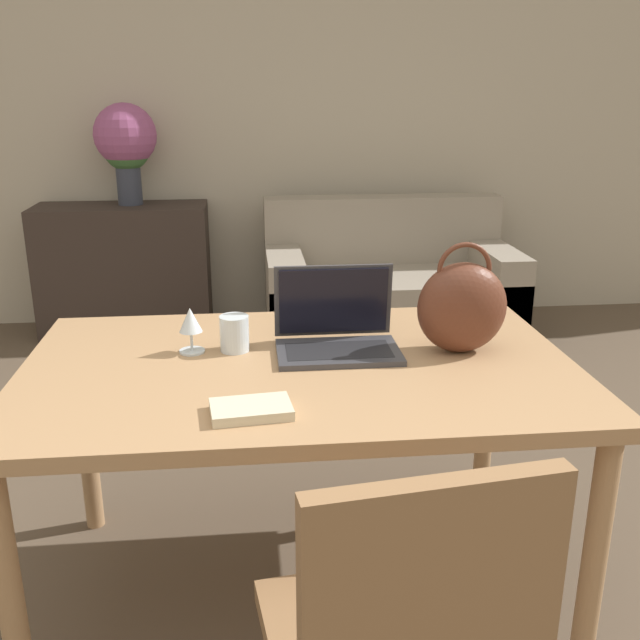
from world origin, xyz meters
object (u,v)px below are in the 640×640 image
(handbag, at_px, (462,307))
(wine_glass, at_px, (191,323))
(couch, at_px, (388,292))
(flower_vase, at_px, (126,142))
(laptop, at_px, (336,327))
(drinking_glass, at_px, (234,333))

(handbag, bearing_deg, wine_glass, 174.55)
(couch, height_order, flower_vase, flower_vase)
(couch, xyz_separation_m, laptop, (-0.58, -2.12, 0.51))
(couch, xyz_separation_m, wine_glass, (-0.99, -2.11, 0.54))
(drinking_glass, height_order, flower_vase, flower_vase)
(couch, relative_size, drinking_glass, 14.10)
(drinking_glass, height_order, handbag, handbag)
(laptop, xyz_separation_m, handbag, (0.34, -0.06, 0.07))
(drinking_glass, xyz_separation_m, wine_glass, (-0.12, -0.00, 0.04))
(laptop, distance_m, handbag, 0.36)
(flower_vase, bearing_deg, laptop, -69.18)
(laptop, bearing_deg, couch, 74.61)
(drinking_glass, distance_m, handbag, 0.64)
(laptop, bearing_deg, handbag, -10.40)
(wine_glass, height_order, flower_vase, flower_vase)
(laptop, height_order, wine_glass, laptop)
(couch, height_order, handbag, handbag)
(wine_glass, bearing_deg, flower_vase, 102.04)
(laptop, bearing_deg, drinking_glass, 178.07)
(couch, distance_m, flower_vase, 1.76)
(drinking_glass, relative_size, wine_glass, 0.78)
(wine_glass, distance_m, flower_vase, 2.50)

